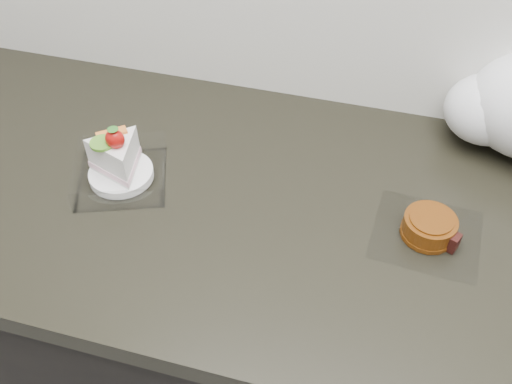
% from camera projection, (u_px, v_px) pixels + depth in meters
% --- Properties ---
extents(counter, '(2.04, 0.64, 0.90)m').
position_uv_depth(counter, '(332.00, 355.00, 1.25)').
color(counter, black).
rests_on(counter, ground).
extents(cake_tray, '(0.20, 0.20, 0.12)m').
position_uv_depth(cake_tray, '(119.00, 165.00, 0.98)').
color(cake_tray, white).
rests_on(cake_tray, counter).
extents(mooncake_wrap, '(0.18, 0.17, 0.04)m').
position_uv_depth(mooncake_wrap, '(429.00, 229.00, 0.90)').
color(mooncake_wrap, white).
rests_on(mooncake_wrap, counter).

